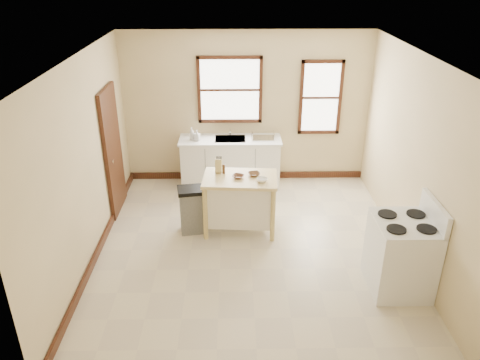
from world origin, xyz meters
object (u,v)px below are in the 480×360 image
Objects in this scene: soap_bottle_a at (192,134)px; bowl_b at (254,174)px; trash_bin at (191,210)px; gas_stove at (402,246)px; soap_bottle_b at (197,135)px; pepper_grinder at (224,169)px; dish_rack at (263,136)px; bowl_a at (238,176)px; kitchen_island at (240,204)px; knife_block at (219,166)px; bowl_c at (262,180)px.

soap_bottle_a is 1.28× the size of bowl_b.
gas_stove reaches higher than trash_bin.
soap_bottle_b is 1.49m from pepper_grinder.
dish_rack reaches higher than trash_bin.
soap_bottle_b is 4.11m from gas_stove.
soap_bottle_a is 1.34× the size of bowl_a.
dish_rack reaches higher than kitchen_island.
gas_stove reaches higher than soap_bottle_a.
kitchen_island is at bearing -25.61° from knife_block.
bowl_a is at bearing -7.86° from trash_bin.
pepper_grinder is 0.64m from bowl_c.
soap_bottle_a is 2.10m from bowl_c.
gas_stove is (2.35, -1.65, -0.39)m from knife_block.
trash_bin is at bearing -173.31° from kitchen_island.
bowl_b is at bearing -40.83° from soap_bottle_b.
soap_bottle_b is 0.26× the size of trash_bin.
kitchen_island is 0.53m from bowl_b.
gas_stove reaches higher than bowl_a.
bowl_b is at bearing 116.67° from bowl_c.
bowl_a is 0.38m from bowl_c.
bowl_b is at bearing -44.62° from soap_bottle_a.
soap_bottle_a is at bearing 83.34° from trash_bin.
bowl_c is at bearing -41.58° from soap_bottle_b.
gas_stove reaches higher than dish_rack.
bowl_b is 2.38m from gas_stove.
bowl_c is at bearing -21.46° from bowl_a.
dish_rack is (1.29, 0.04, -0.06)m from soap_bottle_a.
bowl_c reaches higher than kitchen_island.
bowl_c is at bearing 142.46° from gas_stove.
bowl_b is at bearing 20.12° from kitchen_island.
gas_stove is (2.27, -1.60, -0.36)m from pepper_grinder.
dish_rack is 2.75× the size of pepper_grinder.
soap_bottle_b is 2.02m from bowl_c.
soap_bottle_a reaches higher than bowl_b.
dish_rack is at bearing 12.52° from soap_bottle_a.
soap_bottle_b is 1.73m from bowl_a.
dish_rack is 1.63m from knife_block.
gas_stove is (2.87, -3.05, -0.41)m from soap_bottle_a.
dish_rack is 1.71m from bowl_a.
soap_bottle_a is 1.16× the size of soap_bottle_b.
pepper_grinder reaches higher than dish_rack.
pepper_grinder reaches higher than bowl_b.
soap_bottle_a is 1.86m from bowl_b.
soap_bottle_a is at bearing 124.74° from bowl_b.
bowl_b is (0.54, -0.13, -0.08)m from knife_block.
soap_bottle_b is at bearing 119.67° from kitchen_island.
bowl_b is (-0.23, -1.57, -0.04)m from dish_rack.
gas_stove is (1.58, -3.09, -0.35)m from dish_rack.
bowl_a is 2.53m from gas_stove.
pepper_grinder is at bearing 152.48° from bowl_c.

